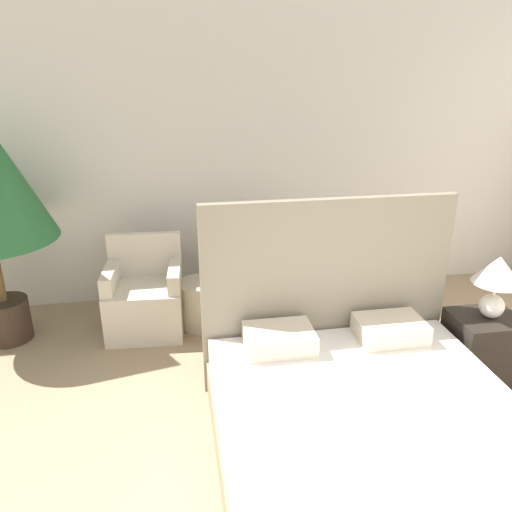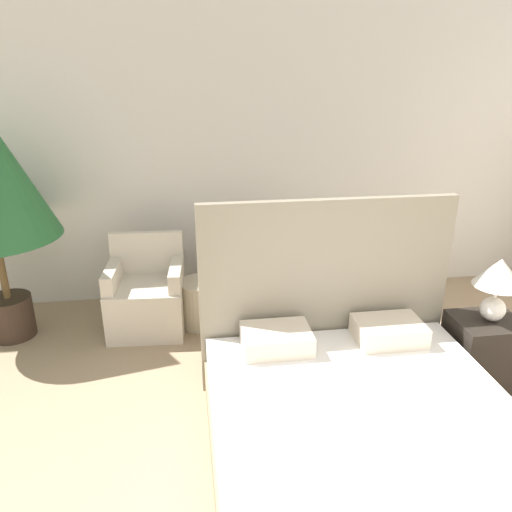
{
  "view_description": "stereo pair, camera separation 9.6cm",
  "coord_description": "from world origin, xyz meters",
  "px_view_note": "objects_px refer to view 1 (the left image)",
  "views": [
    {
      "loc": [
        -0.88,
        -0.78,
        2.25
      ],
      "look_at": [
        -0.28,
        2.79,
        0.83
      ],
      "focal_mm": 35.0,
      "sensor_mm": 36.0,
      "label": 1
    },
    {
      "loc": [
        -0.79,
        -0.79,
        2.25
      ],
      "look_at": [
        -0.28,
        2.79,
        0.83
      ],
      "focal_mm": 35.0,
      "sensor_mm": 36.0,
      "label": 2
    }
  ],
  "objects_px": {
    "bed": "(375,439)",
    "nightstand": "(482,349)",
    "table_lamp": "(497,277)",
    "armchair_near_window_left": "(145,301)",
    "side_table": "(200,304)",
    "armchair_near_window_right": "(253,294)"
  },
  "relations": [
    {
      "from": "nightstand",
      "to": "side_table",
      "type": "distance_m",
      "value": 2.33
    },
    {
      "from": "armchair_near_window_left",
      "to": "nightstand",
      "type": "distance_m",
      "value": 2.75
    },
    {
      "from": "nightstand",
      "to": "side_table",
      "type": "height_order",
      "value": "nightstand"
    },
    {
      "from": "bed",
      "to": "nightstand",
      "type": "bearing_deg",
      "value": 33.71
    },
    {
      "from": "side_table",
      "to": "armchair_near_window_right",
      "type": "bearing_deg",
      "value": -0.81
    },
    {
      "from": "armchair_near_window_right",
      "to": "side_table",
      "type": "relative_size",
      "value": 1.95
    },
    {
      "from": "bed",
      "to": "table_lamp",
      "type": "relative_size",
      "value": 4.73
    },
    {
      "from": "armchair_near_window_left",
      "to": "table_lamp",
      "type": "bearing_deg",
      "value": -21.65
    },
    {
      "from": "armchair_near_window_right",
      "to": "nightstand",
      "type": "relative_size",
      "value": 1.57
    },
    {
      "from": "armchair_near_window_left",
      "to": "armchair_near_window_right",
      "type": "xyz_separation_m",
      "value": [
        0.96,
        -0.0,
        0.0
      ]
    },
    {
      "from": "table_lamp",
      "to": "nightstand",
      "type": "bearing_deg",
      "value": -173.09
    },
    {
      "from": "bed",
      "to": "armchair_near_window_left",
      "type": "xyz_separation_m",
      "value": [
        -1.33,
        1.95,
        0.02
      ]
    },
    {
      "from": "table_lamp",
      "to": "side_table",
      "type": "bearing_deg",
      "value": 149.36
    },
    {
      "from": "side_table",
      "to": "nightstand",
      "type": "bearing_deg",
      "value": -30.88
    },
    {
      "from": "bed",
      "to": "table_lamp",
      "type": "distance_m",
      "value": 1.51
    },
    {
      "from": "bed",
      "to": "nightstand",
      "type": "height_order",
      "value": "bed"
    },
    {
      "from": "table_lamp",
      "to": "armchair_near_window_left",
      "type": "bearing_deg",
      "value": 154.56
    },
    {
      "from": "armchair_near_window_left",
      "to": "bed",
      "type": "bearing_deg",
      "value": -51.84
    },
    {
      "from": "nightstand",
      "to": "table_lamp",
      "type": "height_order",
      "value": "table_lamp"
    },
    {
      "from": "armchair_near_window_left",
      "to": "armchair_near_window_right",
      "type": "distance_m",
      "value": 0.96
    },
    {
      "from": "bed",
      "to": "armchair_near_window_right",
      "type": "bearing_deg",
      "value": 100.92
    },
    {
      "from": "bed",
      "to": "armchair_near_window_right",
      "type": "relative_size",
      "value": 2.63
    }
  ]
}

